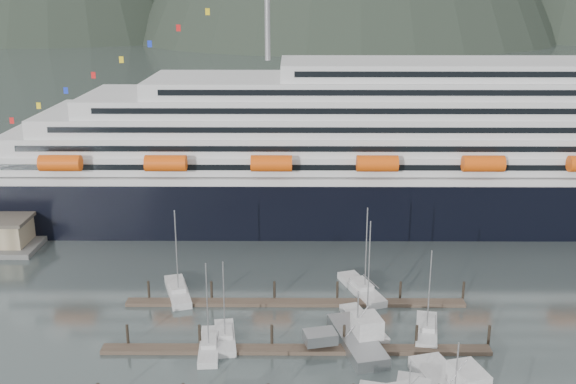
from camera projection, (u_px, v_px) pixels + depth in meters
name	position (u px, v px, depth m)	size (l,w,h in m)	color
ground	(338.00, 364.00, 80.21)	(1600.00, 1600.00, 0.00)	#495656
cruise_ship	(477.00, 157.00, 129.19)	(210.00, 30.40, 50.30)	black
dock_mid	(297.00, 349.00, 83.07)	(48.18, 2.28, 3.20)	#493A2F
dock_far	(296.00, 302.00, 95.52)	(48.18, 2.28, 3.20)	#493A2F
sailboat_a	(225.00, 338.00, 85.44)	(3.57, 8.81, 11.63)	#BDBDBD
sailboat_b	(209.00, 347.00, 83.41)	(2.97, 9.29, 12.34)	#BDBDBD
sailboat_d	(363.00, 324.00, 88.96)	(5.73, 11.08, 15.65)	#BDBDBD
sailboat_e	(178.00, 292.00, 98.41)	(5.59, 10.79, 13.83)	#BDBDBD
sailboat_g	(361.00, 290.00, 99.20)	(6.45, 11.84, 13.99)	#BDBDBD
sailboat_h	(426.00, 331.00, 87.25)	(4.40, 9.51, 12.40)	#BDBDBD
trawler_e	(356.00, 339.00, 84.09)	(10.38, 13.26, 8.27)	#939598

